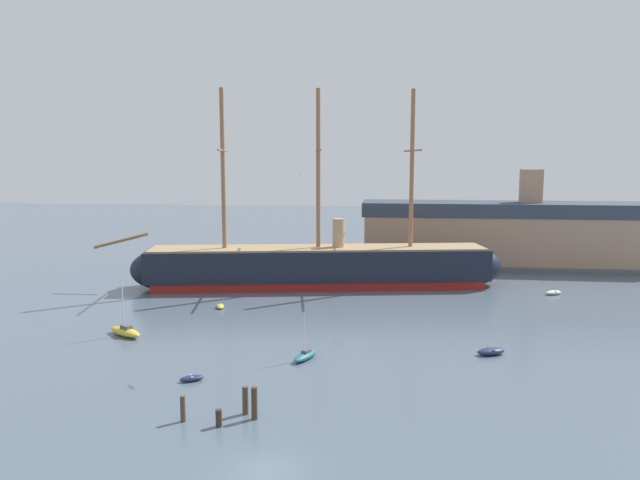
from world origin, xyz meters
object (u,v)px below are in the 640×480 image
(dinghy_distant_centre, at_px, (346,270))
(mooring_piling_nearest, at_px, (183,409))
(dinghy_far_right, at_px, (553,292))
(seagull_in_flight, at_px, (298,175))
(sailboat_near_centre, at_px, (305,355))
(dinghy_alongside_bow, at_px, (220,306))
(mooring_piling_left_pair, at_px, (219,418))
(mooring_piling_right_pair, at_px, (245,400))
(tall_ship, at_px, (318,266))
(dinghy_mid_right, at_px, (491,351))
(sailboat_mid_left, at_px, (125,331))
(dinghy_foreground_left, at_px, (192,378))
(dockside_warehouse_right, at_px, (507,235))
(mooring_piling_midwater, at_px, (254,403))

(dinghy_distant_centre, bearing_deg, mooring_piling_nearest, -96.68)
(dinghy_far_right, height_order, seagull_in_flight, seagull_in_flight)
(sailboat_near_centre, xyz_separation_m, dinghy_alongside_bow, (-13.03, 17.51, -0.14))
(mooring_piling_left_pair, xyz_separation_m, seagull_in_flight, (2.97, 15.86, 15.98))
(mooring_piling_left_pair, distance_m, seagull_in_flight, 22.71)
(dinghy_distant_centre, bearing_deg, dinghy_alongside_bow, -117.27)
(mooring_piling_left_pair, xyz_separation_m, mooring_piling_right_pair, (1.30, 2.20, 0.42))
(sailboat_near_centre, bearing_deg, mooring_piling_right_pair, -101.60)
(tall_ship, xyz_separation_m, dinghy_alongside_bow, (-10.29, -13.81, -2.77))
(sailboat_near_centre, bearing_deg, dinghy_mid_right, 11.40)
(dinghy_alongside_bow, bearing_deg, mooring_piling_right_pair, -70.44)
(sailboat_near_centre, height_order, mooring_piling_nearest, sailboat_near_centre)
(sailboat_mid_left, xyz_separation_m, dinghy_far_right, (48.63, 25.20, -0.22))
(dinghy_foreground_left, height_order, seagull_in_flight, seagull_in_flight)
(tall_ship, relative_size, mooring_piling_right_pair, 28.04)
(dinghy_mid_right, xyz_separation_m, dockside_warehouse_right, (9.89, 47.94, 5.13))
(tall_ship, height_order, dinghy_mid_right, tall_ship)
(tall_ship, bearing_deg, dinghy_alongside_bow, -126.69)
(dinghy_far_right, distance_m, mooring_piling_nearest, 56.71)
(mooring_piling_left_pair, bearing_deg, sailboat_near_centre, 75.19)
(mooring_piling_nearest, bearing_deg, mooring_piling_left_pair, -10.15)
(mooring_piling_nearest, bearing_deg, sailboat_mid_left, 124.42)
(tall_ship, xyz_separation_m, dinghy_distant_centre, (2.94, 11.86, -2.67))
(dinghy_alongside_bow, xyz_separation_m, dinghy_far_right, (42.25, 12.69, 0.05))
(dinghy_distant_centre, relative_size, dockside_warehouse_right, 0.06)
(tall_ship, distance_m, mooring_piling_midwater, 44.27)
(sailboat_mid_left, bearing_deg, tall_ship, 57.66)
(dinghy_foreground_left, xyz_separation_m, dinghy_distant_centre, (8.64, 49.57, 0.11))
(dinghy_alongside_bow, bearing_deg, tall_ship, 53.31)
(mooring_piling_right_pair, height_order, dockside_warehouse_right, dockside_warehouse_right)
(mooring_piling_left_pair, bearing_deg, dinghy_foreground_left, 120.27)
(sailboat_near_centre, distance_m, dockside_warehouse_right, 58.15)
(dinghy_foreground_left, relative_size, dinghy_mid_right, 0.70)
(mooring_piling_nearest, bearing_deg, dinghy_foreground_left, 104.67)
(dinghy_alongside_bow, relative_size, dockside_warehouse_right, 0.04)
(dinghy_mid_right, xyz_separation_m, mooring_piling_right_pair, (-19.41, -15.55, 0.69))
(dinghy_distant_centre, bearing_deg, dinghy_mid_right, -67.20)
(dinghy_alongside_bow, xyz_separation_m, seagull_in_flight, (12.21, -16.00, 16.34))
(sailboat_near_centre, distance_m, dinghy_distant_centre, 43.19)
(sailboat_mid_left, height_order, dinghy_distant_centre, sailboat_mid_left)
(dinghy_mid_right, bearing_deg, sailboat_near_centre, -168.60)
(dinghy_alongside_bow, xyz_separation_m, mooring_piling_right_pair, (10.54, -29.65, 0.78))
(seagull_in_flight, bearing_deg, dinghy_alongside_bow, 127.35)
(dinghy_foreground_left, bearing_deg, dinghy_distant_centre, 80.12)
(mooring_piling_nearest, bearing_deg, dinghy_mid_right, 36.44)
(sailboat_near_centre, distance_m, mooring_piling_left_pair, 14.84)
(dinghy_far_right, xyz_separation_m, dinghy_distant_centre, (-29.02, 12.99, 0.06))
(dinghy_distant_centre, xyz_separation_m, mooring_piling_nearest, (-6.68, -57.05, 0.57))
(sailboat_near_centre, xyz_separation_m, dockside_warehouse_right, (26.80, 51.35, 5.08))
(dinghy_alongside_bow, bearing_deg, dinghy_far_right, 16.71)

